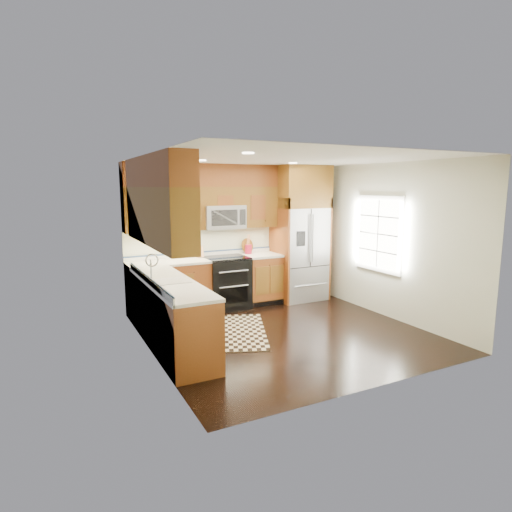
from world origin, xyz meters
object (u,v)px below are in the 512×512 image
rug (232,331)px  knife_block (199,252)px  range (227,283)px  utensil_crock (248,247)px  refrigerator (300,233)px

rug → knife_block: 1.80m
range → rug: 1.42m
range → rug: (-0.45, -1.26, -0.46)m
rug → utensil_crock: utensil_crock is taller
range → knife_block: 0.75m
range → refrigerator: bearing=-1.4°
rug → utensil_crock: bearing=78.0°
refrigerator → range: bearing=178.6°
rug → knife_block: size_ratio=6.32×
refrigerator → knife_block: 2.02m
range → utensil_crock: size_ratio=2.56×
knife_block → refrigerator: bearing=-6.9°
refrigerator → rug: 2.68m
utensil_crock → rug: bearing=-124.2°
range → knife_block: size_ratio=3.57×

